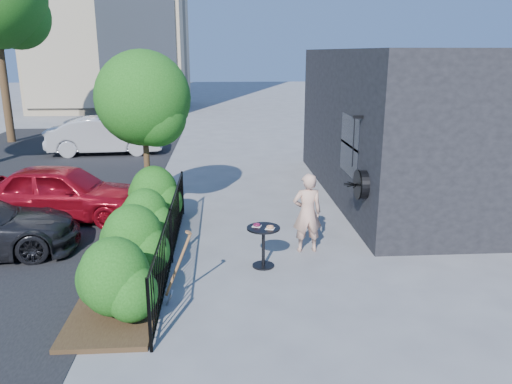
{
  "coord_description": "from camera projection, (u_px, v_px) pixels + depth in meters",
  "views": [
    {
      "loc": [
        -0.48,
        -9.01,
        3.93
      ],
      "look_at": [
        0.17,
        0.65,
        1.2
      ],
      "focal_mm": 35.0,
      "sensor_mm": 36.0,
      "label": 1
    }
  ],
  "objects": [
    {
      "name": "car_red",
      "position": [
        62.0,
        192.0,
        12.01
      ],
      "size": [
        4.11,
        2.06,
        1.35
      ],
      "primitive_type": "imported",
      "rotation": [
        0.0,
        0.0,
        1.45
      ],
      "color": "#A60D1D",
      "rests_on": "ground"
    },
    {
      "name": "shop_building",
      "position": [
        437.0,
        124.0,
        13.89
      ],
      "size": [
        6.22,
        9.0,
        4.0
      ],
      "color": "black",
      "rests_on": "ground"
    },
    {
      "name": "cafe_table",
      "position": [
        263.0,
        240.0,
        9.33
      ],
      "size": [
        0.62,
        0.62,
        0.84
      ],
      "rotation": [
        0.0,
        0.0,
        -0.34
      ],
      "color": "black",
      "rests_on": "ground"
    },
    {
      "name": "shovel",
      "position": [
        177.0,
        272.0,
        7.93
      ],
      "size": [
        0.47,
        0.17,
        1.27
      ],
      "color": "brown",
      "rests_on": "ground"
    },
    {
      "name": "ground",
      "position": [
        249.0,
        260.0,
        9.75
      ],
      "size": [
        120.0,
        120.0,
        0.0
      ],
      "primitive_type": "plane",
      "color": "gray",
      "rests_on": "ground"
    },
    {
      "name": "patio_tree",
      "position": [
        146.0,
        104.0,
        11.5
      ],
      "size": [
        2.2,
        2.2,
        3.94
      ],
      "color": "#3F2B19",
      "rests_on": "ground"
    },
    {
      "name": "shrubs",
      "position": [
        139.0,
        227.0,
        9.52
      ],
      "size": [
        1.1,
        5.6,
        1.24
      ],
      "color": "#195212",
      "rests_on": "ground"
    },
    {
      "name": "woman",
      "position": [
        307.0,
        213.0,
        10.0
      ],
      "size": [
        0.61,
        0.42,
        1.63
      ],
      "primitive_type": "imported",
      "rotation": [
        0.0,
        0.0,
        3.19
      ],
      "color": "#D8A48B",
      "rests_on": "ground"
    },
    {
      "name": "planting_bed",
      "position": [
        136.0,
        261.0,
        9.6
      ],
      "size": [
        1.3,
        6.0,
        0.08
      ],
      "primitive_type": "cube",
      "color": "#382616",
      "rests_on": "ground"
    },
    {
      "name": "car_silver",
      "position": [
        105.0,
        136.0,
        19.72
      ],
      "size": [
        4.5,
        1.82,
        1.45
      ],
      "primitive_type": "imported",
      "rotation": [
        0.0,
        0.0,
        1.64
      ],
      "color": "silver",
      "rests_on": "ground"
    },
    {
      "name": "fence",
      "position": [
        171.0,
        235.0,
        9.5
      ],
      "size": [
        0.05,
        6.05,
        1.1
      ],
      "color": "black",
      "rests_on": "ground"
    }
  ]
}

